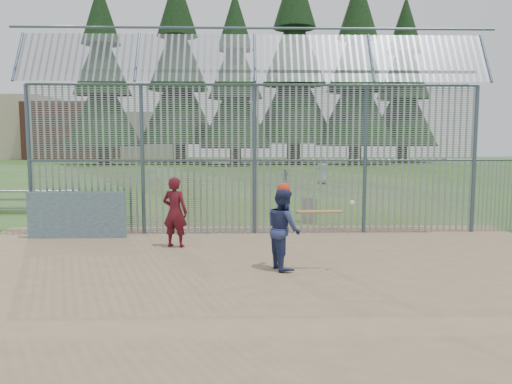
{
  "coord_description": "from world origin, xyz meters",
  "views": [
    {
      "loc": [
        -0.32,
        -9.92,
        2.58
      ],
      "look_at": [
        0.0,
        2.0,
        1.3
      ],
      "focal_mm": 35.0,
      "sensor_mm": 36.0,
      "label": 1
    }
  ],
  "objects_px": {
    "trash_can": "(309,210)",
    "onlooker": "(175,212)",
    "batter": "(283,229)",
    "bleacher": "(32,200)",
    "dugout_wall": "(77,215)"
  },
  "relations": [
    {
      "from": "batter",
      "to": "onlooker",
      "type": "xyz_separation_m",
      "value": [
        -2.4,
        2.08,
        0.03
      ]
    },
    {
      "from": "trash_can",
      "to": "dugout_wall",
      "type": "bearing_deg",
      "value": -159.39
    },
    {
      "from": "dugout_wall",
      "to": "trash_can",
      "type": "bearing_deg",
      "value": 20.61
    },
    {
      "from": "bleacher",
      "to": "trash_can",
      "type": "bearing_deg",
      "value": -14.39
    },
    {
      "from": "batter",
      "to": "bleacher",
      "type": "bearing_deg",
      "value": 28.43
    },
    {
      "from": "dugout_wall",
      "to": "batter",
      "type": "relative_size",
      "value": 1.57
    },
    {
      "from": "onlooker",
      "to": "bleacher",
      "type": "xyz_separation_m",
      "value": [
        -5.81,
        5.92,
        -0.44
      ]
    },
    {
      "from": "onlooker",
      "to": "bleacher",
      "type": "bearing_deg",
      "value": -28.93
    },
    {
      "from": "batter",
      "to": "bleacher",
      "type": "relative_size",
      "value": 0.53
    },
    {
      "from": "trash_can",
      "to": "bleacher",
      "type": "xyz_separation_m",
      "value": [
        -9.46,
        2.43,
        0.03
      ]
    },
    {
      "from": "dugout_wall",
      "to": "onlooker",
      "type": "xyz_separation_m",
      "value": [
        2.68,
        -1.12,
        0.23
      ]
    },
    {
      "from": "trash_can",
      "to": "onlooker",
      "type": "bearing_deg",
      "value": -136.21
    },
    {
      "from": "batter",
      "to": "bleacher",
      "type": "height_order",
      "value": "batter"
    },
    {
      "from": "batter",
      "to": "trash_can",
      "type": "relative_size",
      "value": 1.95
    },
    {
      "from": "bleacher",
      "to": "onlooker",
      "type": "bearing_deg",
      "value": -45.53
    }
  ]
}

